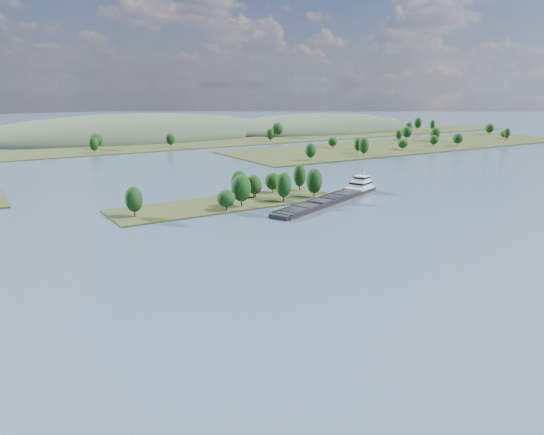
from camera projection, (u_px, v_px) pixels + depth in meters
ground at (310, 238)px, 176.19m from camera, size 1800.00×1800.00×0.00m
tree_island at (243, 194)px, 227.05m from camera, size 100.00×30.63×14.67m
right_bank at (411, 145)px, 441.91m from camera, size 320.00×90.00×14.94m
back_shoreline at (109, 149)px, 411.70m from camera, size 900.00×60.00×15.51m
hill_east at (318, 130)px, 597.34m from camera, size 260.00×140.00×36.00m
hill_west at (135, 136)px, 520.88m from camera, size 320.00×160.00×44.00m
cargo_barge at (335, 198)px, 233.02m from camera, size 73.24×36.96×10.22m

